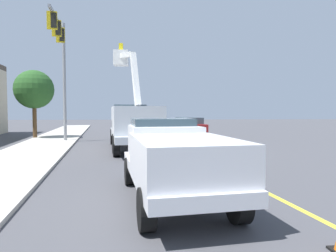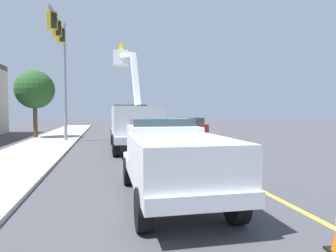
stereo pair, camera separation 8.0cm
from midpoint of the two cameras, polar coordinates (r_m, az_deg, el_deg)
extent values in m
plane|color=#47474C|center=(17.36, 2.82, -4.68)|extent=(120.00, 120.00, 0.00)
cube|color=#B2ADA3|center=(17.22, -24.85, -4.81)|extent=(59.94, 11.69, 0.12)
cube|color=yellow|center=(17.36, 2.82, -4.66)|extent=(49.56, 6.92, 0.01)
cube|color=silver|center=(18.05, -6.63, -1.53)|extent=(8.46, 3.59, 0.36)
cube|color=silver|center=(20.62, -7.33, 1.17)|extent=(2.92, 2.68, 1.60)
cube|color=#384C56|center=(20.81, -7.38, 3.11)|extent=(2.07, 2.32, 0.64)
cube|color=silver|center=(17.03, -6.33, 0.63)|extent=(5.54, 3.19, 1.80)
cube|color=white|center=(16.10, -6.31, 8.79)|extent=(1.26, 0.63, 2.85)
cube|color=white|center=(18.16, -7.96, 13.12)|extent=(2.87, 1.13, 0.67)
cube|color=white|center=(19.55, -8.97, 12.52)|extent=(0.90, 0.90, 0.90)
cube|color=yellow|center=(19.66, -8.98, 14.24)|extent=(0.36, 0.24, 0.60)
cylinder|color=black|center=(20.87, -10.44, -2.00)|extent=(1.08, 0.48, 1.04)
cylinder|color=black|center=(21.05, -4.31, -1.92)|extent=(1.08, 0.48, 1.04)
cylinder|color=black|center=(16.54, -10.03, -3.28)|extent=(1.08, 0.48, 1.04)
cylinder|color=black|center=(16.77, -2.31, -3.15)|extent=(1.08, 0.48, 1.04)
cylinder|color=black|center=(15.24, -9.86, -3.81)|extent=(1.08, 0.48, 1.04)
cylinder|color=black|center=(15.49, -1.49, -3.66)|extent=(1.08, 0.48, 1.04)
cube|color=white|center=(7.81, 0.65, -8.50)|extent=(5.83, 2.84, 0.30)
cube|color=white|center=(8.92, -1.08, -3.50)|extent=(2.26, 2.19, 1.10)
cube|color=#384C56|center=(9.08, -1.32, -0.35)|extent=(1.57, 1.93, 0.56)
cube|color=white|center=(6.78, 2.54, -6.84)|extent=(3.61, 2.54, 1.10)
cylinder|color=black|center=(9.54, -7.43, -8.46)|extent=(0.87, 0.41, 0.84)
cylinder|color=black|center=(9.86, 3.69, -8.05)|extent=(0.87, 0.41, 0.84)
cylinder|color=black|center=(5.98, -4.50, -15.41)|extent=(0.87, 0.41, 0.84)
cylinder|color=black|center=(6.49, 12.82, -13.99)|extent=(0.87, 0.41, 0.84)
cube|color=maroon|center=(27.13, 3.96, -0.26)|extent=(5.01, 2.53, 0.70)
cube|color=#384C56|center=(27.24, 3.88, 1.02)|extent=(3.65, 2.12, 0.60)
cylinder|color=black|center=(25.86, 6.78, -1.43)|extent=(0.71, 0.33, 0.68)
cylinder|color=black|center=(25.36, 3.12, -1.50)|extent=(0.71, 0.33, 0.68)
cylinder|color=black|center=(28.96, 4.70, -0.95)|extent=(0.71, 0.33, 0.68)
cylinder|color=black|center=(28.51, 1.41, -1.00)|extent=(0.71, 0.33, 0.68)
cube|color=black|center=(13.72, 4.07, -6.63)|extent=(0.40, 0.40, 0.04)
cone|color=orange|center=(13.66, 4.07, -4.93)|extent=(0.32, 0.32, 0.78)
cylinder|color=white|center=(13.65, 4.08, -4.60)|extent=(0.20, 0.20, 0.08)
cube|color=black|center=(22.73, -2.38, -2.82)|extent=(0.40, 0.40, 0.04)
cone|color=orange|center=(22.70, -2.38, -1.92)|extent=(0.32, 0.32, 0.67)
cylinder|color=white|center=(22.69, -2.38, -1.75)|extent=(0.20, 0.20, 0.08)
cylinder|color=gray|center=(23.53, -19.05, 7.67)|extent=(0.22, 0.22, 8.61)
cube|color=gray|center=(21.28, -20.24, 18.06)|extent=(5.85, 0.96, 0.16)
cube|color=gold|center=(22.36, -19.73, 15.86)|extent=(0.19, 0.57, 1.00)
cube|color=black|center=(22.35, -19.47, 15.87)|extent=(0.24, 0.34, 0.84)
cube|color=gold|center=(20.74, -20.38, 16.89)|extent=(0.19, 0.57, 1.00)
cube|color=black|center=(20.72, -20.10, 16.91)|extent=(0.24, 0.34, 0.84)
cube|color=gold|center=(19.13, -21.15, 18.09)|extent=(0.19, 0.57, 1.00)
cube|color=black|center=(19.11, -20.84, 18.11)|extent=(0.24, 0.34, 0.84)
cylinder|color=brown|center=(26.71, -23.93, 0.88)|extent=(0.32, 0.32, 2.91)
sphere|color=#285623|center=(26.75, -24.04, 6.33)|extent=(3.10, 3.10, 3.10)
camera|label=1|loc=(0.04, -90.13, -0.01)|focal=32.30mm
camera|label=2|loc=(0.04, 89.87, 0.01)|focal=32.30mm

